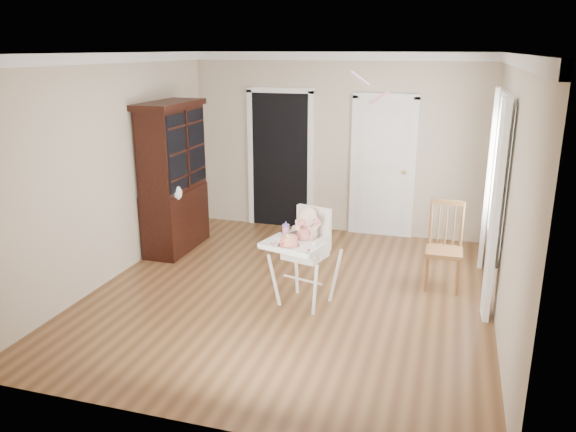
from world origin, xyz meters
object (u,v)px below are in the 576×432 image
(cake, at_px, (289,241))
(china_cabinet, at_px, (174,177))
(high_chair, at_px, (305,246))
(sippy_cup, at_px, (286,231))
(dining_chair, at_px, (444,248))

(cake, bearing_deg, china_cabinet, 144.31)
(high_chair, relative_size, china_cabinet, 0.53)
(sippy_cup, relative_size, china_cabinet, 0.09)
(dining_chair, bearing_deg, cake, -142.33)
(sippy_cup, distance_m, dining_chair, 1.96)
(high_chair, distance_m, china_cabinet, 2.56)
(china_cabinet, xyz_separation_m, dining_chair, (3.67, -0.30, -0.56))
(sippy_cup, height_order, dining_chair, dining_chair)
(high_chair, height_order, sippy_cup, high_chair)
(high_chair, xyz_separation_m, china_cabinet, (-2.21, 1.23, 0.35))
(high_chair, bearing_deg, sippy_cup, -155.64)
(high_chair, xyz_separation_m, cake, (-0.10, -0.28, 0.14))
(dining_chair, bearing_deg, china_cabinet, 175.11)
(sippy_cup, xyz_separation_m, dining_chair, (1.67, 0.96, -0.37))
(sippy_cup, bearing_deg, high_chair, 9.08)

